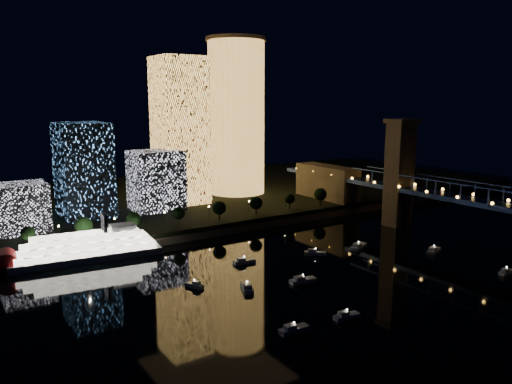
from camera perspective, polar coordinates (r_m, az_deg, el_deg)
ground at (r=168.08m, az=14.06°, el=-10.17°), size 520.00×520.00×0.00m
far_bank at (r=295.28m, az=-9.37°, el=-0.63°), size 420.00×160.00×5.00m
seawall at (r=228.11m, az=-1.27°, el=-4.00°), size 420.00×6.00×3.00m
tower_cylindrical at (r=289.73m, az=-2.25°, el=8.59°), size 34.00×34.00×88.14m
tower_rectangular at (r=263.92m, az=-8.69°, el=6.90°), size 23.70×23.70×75.40m
midrise_blocks at (r=239.08m, az=-19.86°, el=1.07°), size 114.41×40.91×43.47m
truss_bridge at (r=216.66m, az=25.24°, el=-1.77°), size 13.00×266.00×50.00m
riverboat at (r=195.34m, az=-19.51°, el=-6.18°), size 58.62×17.84×17.39m
motorboats at (r=173.40m, az=8.12°, el=-9.03°), size 101.72×61.94×2.78m
esplanade_trees at (r=216.98m, az=-9.04°, el=-2.44°), size 166.54×6.98×8.99m
street_lamps at (r=221.42m, az=-10.43°, el=-2.61°), size 132.70×0.70×5.65m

